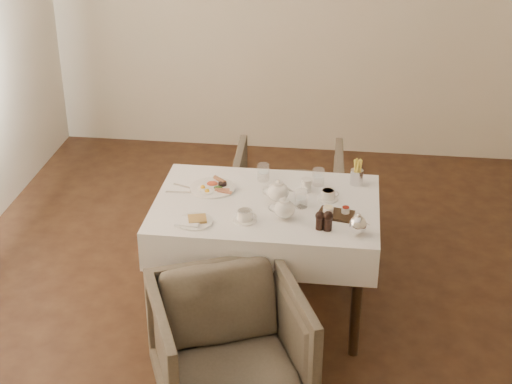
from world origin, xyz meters
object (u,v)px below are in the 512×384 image
object	(u,v)px
armchair_near	(230,350)
teapot_centre	(278,191)
armchair_far	(288,199)
table	(266,220)
breakfast_plate	(213,187)

from	to	relation	value
armchair_near	teapot_centre	world-z (taller)	teapot_centre
armchair_near	armchair_far	distance (m)	1.67
table	armchair_near	bearing A→B (deg)	-96.13
armchair_near	breakfast_plate	distance (m)	1.07
armchair_near	breakfast_plate	bearing A→B (deg)	81.48
armchair_far	breakfast_plate	size ratio (longest dim) A/B	2.78
table	armchair_near	distance (m)	0.88
armchair_far	teapot_centre	distance (m)	0.96
armchair_near	breakfast_plate	size ratio (longest dim) A/B	2.77
armchair_near	teapot_centre	distance (m)	0.98
table	armchair_far	size ratio (longest dim) A/B	1.70
armchair_near	armchair_far	bearing A→B (deg)	62.14
table	breakfast_plate	size ratio (longest dim) A/B	4.73
breakfast_plate	teapot_centre	distance (m)	0.42
table	armchair_near	size ratio (longest dim) A/B	1.71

